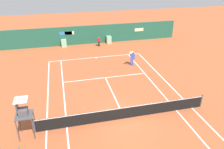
{
  "coord_description": "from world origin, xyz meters",
  "views": [
    {
      "loc": [
        -3.79,
        -11.71,
        9.58
      ],
      "look_at": [
        0.4,
        5.35,
        0.8
      ],
      "focal_mm": 34.87,
      "sensor_mm": 36.0,
      "label": 1
    }
  ],
  "objects": [
    {
      "name": "umpire_chair",
      "position": [
        -6.42,
        -0.16,
        1.71
      ],
      "size": [
        1.0,
        1.0,
        2.67
      ],
      "rotation": [
        0.0,
        0.0,
        -1.57
      ],
      "color": "#47474C",
      "rests_on": "ground_plane"
    },
    {
      "name": "ball_kid_right_post",
      "position": [
        1.1,
        15.51,
        0.73
      ],
      "size": [
        0.42,
        0.18,
        1.26
      ],
      "rotation": [
        0.0,
        0.0,
        3.22
      ],
      "color": "black",
      "rests_on": "ground_plane"
    },
    {
      "name": "player_on_baseline",
      "position": [
        3.38,
        8.52,
        0.96
      ],
      "size": [
        0.75,
        0.66,
        1.82
      ],
      "rotation": [
        0.0,
        0.0,
        2.9
      ],
      "color": "blue",
      "rests_on": "ground_plane"
    },
    {
      "name": "tennis_ball_by_sideline",
      "position": [
        -2.6,
        1.85,
        0.03
      ],
      "size": [
        0.07,
        0.07,
        0.07
      ],
      "primitive_type": "sphere",
      "color": "#CCE033",
      "rests_on": "ground_plane"
    },
    {
      "name": "sponsor_back_wall",
      "position": [
        -0.03,
        16.97,
        1.2
      ],
      "size": [
        25.0,
        1.02,
        2.48
      ],
      "color": "#1E5642",
      "rests_on": "ground_plane"
    },
    {
      "name": "tennis_net",
      "position": [
        0.0,
        0.0,
        0.51
      ],
      "size": [
        12.1,
        0.1,
        1.07
      ],
      "color": "#4C4C51",
      "rests_on": "ground_plane"
    },
    {
      "name": "tennis_ball_near_service_line",
      "position": [
        -2.8,
        4.99,
        0.03
      ],
      "size": [
        0.07,
        0.07,
        0.07
      ],
      "primitive_type": "sphere",
      "color": "#CCE033",
      "rests_on": "ground_plane"
    },
    {
      "name": "tennis_ball_mid_court",
      "position": [
        0.78,
        7.54,
        0.03
      ],
      "size": [
        0.07,
        0.07,
        0.07
      ],
      "primitive_type": "sphere",
      "color": "#CCE033",
      "rests_on": "ground_plane"
    },
    {
      "name": "ground_plane",
      "position": [
        -0.0,
        0.58,
        0.0
      ],
      "size": [
        80.0,
        80.0,
        0.01
      ],
      "color": "#A8512D"
    }
  ]
}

